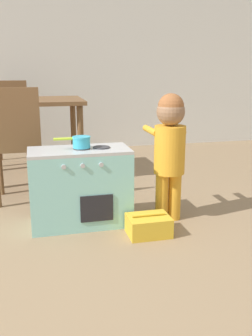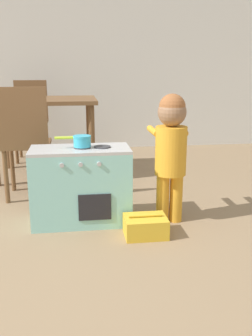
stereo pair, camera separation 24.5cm
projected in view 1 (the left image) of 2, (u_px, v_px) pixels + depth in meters
name	position (u px, v px, depth m)	size (l,w,h in m)	color
ground_plane	(59.00, 295.00, 1.74)	(16.00, 16.00, 0.00)	#8E7556
wall_back	(35.00, 44.00, 4.50)	(10.00, 0.06, 2.60)	silver
play_kitchen	(80.00, 187.00, 2.48)	(0.65, 0.33, 0.52)	#8CD1CC
toy_pot	(81.00, 141.00, 2.40)	(0.24, 0.12, 0.07)	#38B2D6
child_figure	(170.00, 143.00, 2.48)	(0.23, 0.36, 0.87)	gold
toy_basket	(149.00, 225.00, 2.36)	(0.26, 0.20, 0.14)	gold
dining_table	(30.00, 112.00, 3.47)	(0.97, 0.74, 0.75)	brown
dining_chair_near	(16.00, 142.00, 2.84)	(0.37, 0.37, 0.89)	brown
dining_chair_far	(11.00, 119.00, 4.14)	(0.37, 0.37, 0.89)	brown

